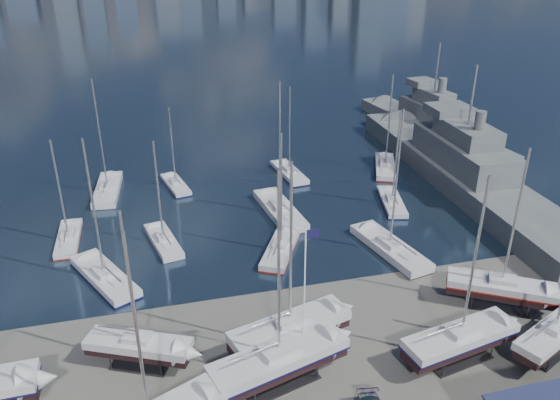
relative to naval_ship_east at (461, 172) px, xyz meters
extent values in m
plane|color=#605E59|center=(-32.81, -29.45, -1.67)|extent=(1400.00, 1400.00, 0.00)
cube|color=#19263A|center=(-32.81, 280.55, -1.82)|extent=(1400.00, 600.00, 0.40)
cylinder|color=#B2B2B7|center=(-44.89, -35.78, 8.27)|extent=(0.22, 0.22, 14.13)
cube|color=#2D2D33|center=(-45.48, -26.99, -1.59)|extent=(5.20, 3.97, 0.16)
cube|color=black|center=(-45.48, -26.99, -0.13)|extent=(8.65, 5.51, 0.69)
cube|color=silver|center=(-45.48, -26.99, 0.56)|extent=(8.80, 5.84, 0.69)
cube|color=silver|center=(-45.48, -26.99, 1.15)|extent=(2.56, 2.22, 0.50)
cylinder|color=#B2B2B7|center=(-45.48, -26.99, 6.70)|extent=(0.22, 0.22, 11.60)
cube|color=#2D2D33|center=(-34.97, -31.67, -1.59)|extent=(6.72, 4.43, 0.16)
cube|color=black|center=(-34.97, -31.67, -0.02)|extent=(11.53, 5.68, 0.90)
cube|color=silver|center=(-34.97, -31.67, 0.87)|extent=(11.66, 6.14, 0.90)
cube|color=#0E0D43|center=(-34.97, -31.67, 0.46)|extent=(11.78, 6.20, 0.18)
cube|color=silver|center=(-34.97, -31.67, 1.57)|extent=(3.22, 2.59, 0.50)
cylinder|color=#B2B2B7|center=(-34.97, -31.67, 8.90)|extent=(0.22, 0.22, 15.16)
cube|color=#2D2D33|center=(-33.12, -28.16, -1.59)|extent=(6.33, 4.16, 0.16)
cube|color=black|center=(-33.12, -28.16, -0.05)|extent=(10.87, 5.33, 0.85)
cube|color=silver|center=(-33.12, -28.16, 0.80)|extent=(11.00, 5.76, 0.85)
cube|color=silver|center=(-33.12, -28.16, 1.47)|extent=(3.03, 2.44, 0.50)
cylinder|color=#B2B2B7|center=(-33.12, -28.16, 8.37)|extent=(0.22, 0.22, 14.29)
cube|color=#2D2D33|center=(-19.94, -32.84, -1.59)|extent=(5.97, 3.56, 0.16)
cube|color=black|center=(-19.94, -32.84, -0.07)|extent=(10.44, 4.27, 0.81)
cube|color=silver|center=(-19.94, -32.84, 0.75)|extent=(10.52, 4.69, 0.81)
cube|color=#0E0D43|center=(-19.94, -32.84, 0.37)|extent=(10.62, 4.74, 0.16)
cube|color=silver|center=(-19.94, -32.84, 1.40)|extent=(2.82, 2.15, 0.50)
cylinder|color=#B2B2B7|center=(-19.94, -32.84, 8.02)|extent=(0.22, 0.22, 13.72)
cube|color=#2D2D33|center=(-12.30, -27.29, -1.59)|extent=(5.88, 4.93, 0.16)
cube|color=black|center=(-12.30, -27.29, -0.08)|extent=(9.56, 7.12, 0.78)
cube|color=silver|center=(-12.30, -27.29, 0.70)|extent=(9.78, 7.47, 0.78)
cube|color=maroon|center=(-12.30, -27.29, 0.34)|extent=(9.87, 7.55, 0.16)
cube|color=silver|center=(-12.30, -27.29, 1.34)|extent=(2.95, 2.68, 0.50)
cylinder|color=#B2B2B7|center=(-12.30, -27.29, 7.70)|extent=(0.22, 0.22, 13.22)
cube|color=#2D2D33|center=(-12.05, -34.13, -1.59)|extent=(5.31, 3.96, 0.16)
cube|color=black|center=(-12.05, -34.13, -0.12)|extent=(8.88, 5.43, 0.70)
cube|color=silver|center=(-12.05, -34.13, 0.58)|extent=(9.03, 5.77, 0.70)
cube|color=silver|center=(-12.05, -34.13, 1.18)|extent=(2.60, 2.23, 0.50)
cube|color=black|center=(-53.02, -3.95, -1.90)|extent=(2.13, 8.63, 0.69)
cube|color=silver|center=(-53.02, -3.95, -1.21)|extent=(2.49, 8.63, 0.69)
cube|color=maroon|center=(-53.02, -3.95, -1.53)|extent=(2.51, 8.72, 0.14)
cube|color=silver|center=(-53.02, -3.95, -0.62)|extent=(1.47, 2.17, 0.50)
cylinder|color=#B2B2B7|center=(-53.02, -3.95, 4.95)|extent=(0.22, 0.22, 11.63)
cube|color=black|center=(-48.97, 8.99, -1.98)|extent=(3.52, 11.17, 0.88)
cube|color=silver|center=(-48.97, 8.99, -1.10)|extent=(3.98, 11.21, 0.88)
cube|color=silver|center=(-48.97, 8.99, -0.41)|extent=(2.07, 2.89, 0.50)
cylinder|color=#B2B2B7|center=(-48.97, 8.99, 6.77)|extent=(0.22, 0.22, 14.84)
cube|color=black|center=(-48.72, -13.45, -1.96)|extent=(7.03, 10.65, 0.85)
cube|color=silver|center=(-48.72, -13.45, -1.11)|extent=(7.43, 10.85, 0.85)
cube|color=#0E0D43|center=(-48.72, -13.45, -1.50)|extent=(7.51, 10.96, 0.17)
cube|color=silver|center=(-48.72, -13.45, -0.44)|extent=(2.79, 3.18, 0.50)
cylinder|color=#B2B2B7|center=(-48.72, -13.45, 6.50)|extent=(0.22, 0.22, 14.37)
cube|color=black|center=(-42.43, -7.34, -1.90)|extent=(3.79, 8.91, 0.69)
cube|color=silver|center=(-42.43, -7.34, -1.21)|extent=(4.15, 8.98, 0.69)
cube|color=silver|center=(-42.43, -7.34, -0.61)|extent=(1.87, 2.42, 0.50)
cylinder|color=#B2B2B7|center=(-42.43, -7.34, 4.99)|extent=(0.22, 0.22, 11.70)
cube|color=black|center=(-39.75, 8.65, -1.88)|extent=(3.51, 8.23, 0.64)
cube|color=silver|center=(-39.75, 8.65, -1.24)|extent=(3.84, 8.30, 0.64)
cube|color=#0E0D43|center=(-39.75, 8.65, -1.53)|extent=(3.88, 8.38, 0.13)
cube|color=silver|center=(-39.75, 8.65, -0.67)|extent=(1.73, 2.24, 0.50)
cylinder|color=#B2B2B7|center=(-39.75, 8.65, 4.49)|extent=(0.22, 0.22, 10.81)
cube|color=black|center=(-29.75, -12.26, -1.93)|extent=(6.48, 9.60, 0.77)
cube|color=silver|center=(-29.75, -12.26, -1.16)|extent=(6.84, 9.78, 0.77)
cube|color=maroon|center=(-29.75, -12.26, -1.52)|extent=(6.91, 9.88, 0.15)
cube|color=silver|center=(-29.75, -12.26, -0.53)|extent=(2.55, 2.88, 0.50)
cylinder|color=#B2B2B7|center=(-29.75, -12.26, 5.72)|extent=(0.22, 0.22, 13.00)
cube|color=black|center=(-27.56, -3.13, -2.00)|extent=(4.04, 12.03, 0.94)
cube|color=silver|center=(-27.56, -3.13, -1.06)|extent=(4.53, 12.08, 0.94)
cube|color=silver|center=(-27.56, -3.13, -0.34)|extent=(2.28, 3.14, 0.50)
cylinder|color=#B2B2B7|center=(-27.56, -3.13, 7.38)|extent=(0.22, 0.22, 15.93)
cube|color=black|center=(-23.01, 8.83, -1.92)|extent=(3.28, 9.42, 0.74)
cube|color=silver|center=(-23.01, 8.83, -1.18)|extent=(3.66, 9.46, 0.74)
cube|color=#0E0D43|center=(-23.01, 8.83, -1.52)|extent=(3.70, 9.56, 0.15)
cube|color=silver|center=(-23.01, 8.83, -0.56)|extent=(1.81, 2.47, 0.50)
cylinder|color=#B2B2B7|center=(-23.01, 8.83, 5.41)|extent=(0.22, 0.22, 12.45)
cube|color=black|center=(-17.99, -15.39, -1.99)|extent=(5.01, 11.73, 0.91)
cube|color=silver|center=(-17.99, -15.39, -1.08)|extent=(5.48, 11.83, 0.91)
cube|color=silver|center=(-17.99, -15.39, -0.37)|extent=(2.46, 3.19, 0.50)
cylinder|color=#B2B2B7|center=(-17.99, -15.39, 7.09)|extent=(0.22, 0.22, 15.41)
cube|color=black|center=(-12.57, -4.34, -1.91)|extent=(4.24, 9.14, 0.71)
cube|color=silver|center=(-12.57, -4.34, -1.20)|extent=(4.60, 9.23, 0.71)
cube|color=#0E0D43|center=(-12.57, -4.34, -1.52)|extent=(4.65, 9.32, 0.14)
cube|color=silver|center=(-12.57, -4.34, -0.59)|extent=(2.00, 2.52, 0.50)
cylinder|color=#B2B2B7|center=(-12.57, -4.34, 5.16)|extent=(0.22, 0.22, 12.01)
cube|color=black|center=(-8.26, 7.33, -1.94)|extent=(6.06, 10.19, 0.80)
cube|color=silver|center=(-8.26, 7.33, -1.14)|extent=(6.45, 10.35, 0.80)
cube|color=maroon|center=(-8.26, 7.33, -1.51)|extent=(6.51, 10.46, 0.16)
cube|color=silver|center=(-8.26, 7.33, -0.49)|extent=(2.52, 2.97, 0.50)
cylinder|color=#B2B2B7|center=(-8.26, 7.33, 6.04)|extent=(0.22, 0.22, 13.56)
cube|color=slate|center=(0.00, -0.07, -1.15)|extent=(10.01, 53.15, 4.76)
cube|color=slate|center=(0.00, -0.07, 3.03)|extent=(7.31, 18.71, 3.60)
cube|color=slate|center=(0.00, -0.07, 6.03)|extent=(5.39, 10.73, 2.40)
cube|color=slate|center=(0.15, 5.22, 7.73)|extent=(6.08, 5.46, 1.20)
cylinder|color=#B2B2B7|center=(0.00, -0.07, 11.23)|extent=(0.30, 0.30, 8.00)
cube|color=slate|center=(6.50, 20.88, -1.28)|extent=(11.07, 39.20, 3.48)
cube|color=slate|center=(6.50, 20.88, 2.27)|extent=(6.64, 14.07, 3.60)
cube|color=slate|center=(6.50, 20.88, 5.27)|extent=(4.67, 8.15, 2.40)
cube|color=slate|center=(6.01, 24.72, 6.97)|extent=(4.79, 4.39, 1.20)
cylinder|color=#B2B2B7|center=(6.50, 20.88, 10.47)|extent=(0.30, 0.30, 8.00)
cylinder|color=white|center=(-32.50, -29.97, 4.65)|extent=(0.12, 0.12, 12.65)
cube|color=#12123A|center=(-31.97, -29.97, 10.34)|extent=(1.05, 0.05, 0.74)
camera|label=1|loc=(-43.10, -63.46, 29.76)|focal=35.00mm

